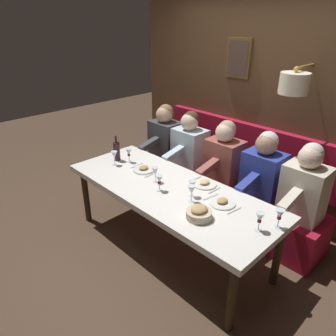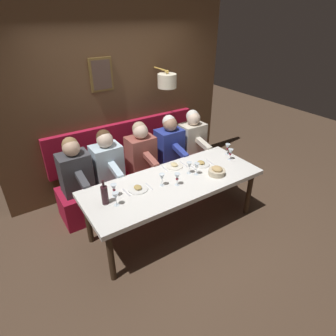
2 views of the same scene
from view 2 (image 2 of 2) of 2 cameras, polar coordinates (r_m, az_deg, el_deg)
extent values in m
plane|color=#4C3828|center=(4.00, 1.13, -11.58)|extent=(12.00, 12.00, 0.00)
cube|color=silver|center=(3.57, 1.24, -3.00)|extent=(0.90, 2.31, 0.06)
cylinder|color=#352416|center=(4.18, 16.01, -4.99)|extent=(0.07, 0.07, 0.68)
cylinder|color=#352416|center=(3.19, -11.48, -17.14)|extent=(0.07, 0.07, 0.68)
cylinder|color=#352416|center=(4.57, 9.59, -0.93)|extent=(0.07, 0.07, 0.68)
cylinder|color=#352416|center=(3.70, -15.87, -10.17)|extent=(0.07, 0.07, 0.68)
cube|color=maroon|center=(4.48, -5.32, -3.07)|extent=(0.52, 2.51, 0.45)
cube|color=brown|center=(4.46, -9.84, 13.84)|extent=(0.10, 3.71, 2.90)
cube|color=maroon|center=(4.62, -8.65, 5.47)|extent=(0.10, 2.51, 0.64)
cube|color=brown|center=(4.22, -13.36, 17.90)|extent=(0.04, 0.33, 0.45)
cube|color=#4C382D|center=(4.20, -13.26, 17.86)|extent=(0.01, 0.27, 0.39)
cylinder|color=#B78E3D|center=(4.46, -1.51, 19.38)|extent=(0.35, 0.02, 0.02)
cylinder|color=beige|center=(4.34, -0.19, 17.22)|extent=(0.28, 0.28, 0.20)
sphere|color=#B78E3D|center=(4.32, -0.20, 18.90)|extent=(0.06, 0.06, 0.06)
cube|color=beige|center=(4.71, 4.84, 5.67)|extent=(0.30, 0.40, 0.56)
sphere|color=beige|center=(4.55, 5.20, 9.94)|extent=(0.22, 0.22, 0.22)
sphere|color=silver|center=(4.56, 4.98, 10.42)|extent=(0.20, 0.20, 0.20)
cube|color=beige|center=(4.49, 7.13, 4.86)|extent=(0.33, 0.09, 0.14)
cube|color=#283893|center=(4.46, 0.26, 4.39)|extent=(0.30, 0.40, 0.56)
sphere|color=#A37A60|center=(4.30, 0.42, 8.86)|extent=(0.22, 0.22, 0.22)
sphere|color=silver|center=(4.31, 0.20, 9.36)|extent=(0.20, 0.20, 0.20)
cube|color=#283893|center=(4.23, 2.45, 3.48)|extent=(0.33, 0.09, 0.14)
cube|color=#934C42|center=(4.23, -5.50, 2.74)|extent=(0.30, 0.40, 0.56)
sphere|color=beige|center=(4.06, -5.61, 7.40)|extent=(0.22, 0.22, 0.22)
sphere|color=tan|center=(4.07, -5.84, 7.93)|extent=(0.20, 0.20, 0.20)
cube|color=#934C42|center=(3.99, -3.52, 1.68)|extent=(0.33, 0.09, 0.14)
cube|color=silver|center=(4.04, -12.19, 0.77)|extent=(0.30, 0.40, 0.56)
sphere|color=beige|center=(3.86, -12.66, 5.58)|extent=(0.22, 0.22, 0.22)
sphere|color=#4C331E|center=(3.87, -12.88, 6.14)|extent=(0.20, 0.20, 0.20)
cube|color=silver|center=(3.78, -10.55, -0.46)|extent=(0.33, 0.09, 0.14)
cube|color=#3D3D42|center=(3.93, -18.20, -1.00)|extent=(0.30, 0.40, 0.56)
sphere|color=#D1A889|center=(3.74, -19.01, 3.86)|extent=(0.22, 0.22, 0.22)
sphere|color=#937047|center=(3.76, -19.22, 4.44)|extent=(0.20, 0.20, 0.20)
cube|color=#3D3D42|center=(3.67, -16.94, -2.41)|extent=(0.33, 0.09, 0.14)
cylinder|color=silver|center=(3.87, 1.27, 0.41)|extent=(0.24, 0.24, 0.01)
ellipsoid|color=#D1BC84|center=(3.86, 1.27, 0.74)|extent=(0.11, 0.09, 0.04)
cube|color=silver|center=(3.93, 3.17, 0.82)|extent=(0.17, 0.02, 0.01)
cube|color=silver|center=(3.81, -0.70, -0.11)|extent=(0.18, 0.03, 0.01)
cylinder|color=silver|center=(3.41, -6.11, -4.25)|extent=(0.24, 0.24, 0.01)
ellipsoid|color=#AD8E4C|center=(3.39, -6.13, -3.90)|extent=(0.11, 0.09, 0.04)
cube|color=silver|center=(3.45, -3.82, -3.73)|extent=(0.17, 0.01, 0.01)
cube|color=silver|center=(3.37, -8.44, -4.88)|extent=(0.18, 0.02, 0.01)
cylinder|color=silver|center=(3.94, 6.69, 0.80)|extent=(0.24, 0.24, 0.01)
ellipsoid|color=#AD8E4C|center=(3.93, 6.71, 1.13)|extent=(0.11, 0.09, 0.04)
cube|color=silver|center=(4.02, 8.47, 1.19)|extent=(0.17, 0.04, 0.01)
cube|color=silver|center=(3.88, 4.85, 0.31)|extent=(0.18, 0.04, 0.01)
cylinder|color=silver|center=(3.71, 5.73, -1.26)|extent=(0.06, 0.06, 0.00)
cylinder|color=silver|center=(3.69, 5.77, -0.74)|extent=(0.01, 0.01, 0.07)
cone|color=silver|center=(3.65, 5.83, 0.35)|extent=(0.07, 0.07, 0.08)
cylinder|color=silver|center=(3.48, 1.84, -3.42)|extent=(0.06, 0.06, 0.00)
cylinder|color=silver|center=(3.45, 1.85, -2.87)|extent=(0.01, 0.01, 0.07)
cone|color=silver|center=(3.41, 1.87, -1.74)|extent=(0.07, 0.07, 0.08)
cylinder|color=maroon|center=(3.43, 1.86, -2.22)|extent=(0.03, 0.03, 0.02)
cylinder|color=silver|center=(4.15, 12.37, 1.72)|extent=(0.06, 0.06, 0.00)
cylinder|color=silver|center=(4.13, 12.43, 2.21)|extent=(0.01, 0.01, 0.07)
cone|color=silver|center=(4.09, 12.55, 3.20)|extent=(0.07, 0.07, 0.08)
cylinder|color=maroon|center=(4.11, 12.50, 2.81)|extent=(0.03, 0.03, 0.02)
cylinder|color=silver|center=(3.72, 4.26, -1.03)|extent=(0.06, 0.06, 0.00)
cylinder|color=silver|center=(3.70, 4.29, -0.50)|extent=(0.01, 0.01, 0.07)
cone|color=silver|center=(3.66, 4.33, 0.58)|extent=(0.07, 0.07, 0.08)
cylinder|color=silver|center=(3.46, -1.21, -3.52)|extent=(0.06, 0.06, 0.00)
cylinder|color=silver|center=(3.44, -1.21, -2.97)|extent=(0.01, 0.01, 0.07)
cone|color=silver|center=(3.40, -1.23, -1.84)|extent=(0.07, 0.07, 0.08)
cylinder|color=silver|center=(3.19, -10.35, -7.36)|extent=(0.06, 0.06, 0.00)
cylinder|color=silver|center=(3.17, -10.42, -6.79)|extent=(0.01, 0.01, 0.07)
cone|color=silver|center=(3.12, -10.55, -5.61)|extent=(0.07, 0.07, 0.08)
cylinder|color=silver|center=(4.29, 11.82, 2.80)|extent=(0.06, 0.06, 0.00)
cylinder|color=silver|center=(4.28, 11.87, 3.28)|extent=(0.01, 0.01, 0.07)
cone|color=silver|center=(4.24, 11.98, 4.24)|extent=(0.07, 0.07, 0.08)
cylinder|color=maroon|center=(4.25, 11.94, 3.88)|extent=(0.03, 0.03, 0.03)
cylinder|color=silver|center=(3.33, -10.72, -5.61)|extent=(0.06, 0.06, 0.00)
cylinder|color=silver|center=(3.31, -10.78, -5.05)|extent=(0.01, 0.01, 0.07)
cone|color=silver|center=(3.27, -10.91, -3.90)|extent=(0.07, 0.07, 0.08)
cylinder|color=maroon|center=(3.29, -10.86, -4.38)|extent=(0.03, 0.03, 0.02)
cylinder|color=#33191E|center=(3.18, -12.69, -5.39)|extent=(0.08, 0.08, 0.22)
cylinder|color=#33191E|center=(3.10, -12.99, -3.12)|extent=(0.03, 0.03, 0.08)
cylinder|color=beige|center=(3.72, 9.84, -0.83)|extent=(0.22, 0.22, 0.07)
ellipsoid|color=tan|center=(3.70, 9.91, -0.16)|extent=(0.15, 0.13, 0.06)
camera|label=1|loc=(3.75, 49.75, 14.20)|focal=33.80mm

